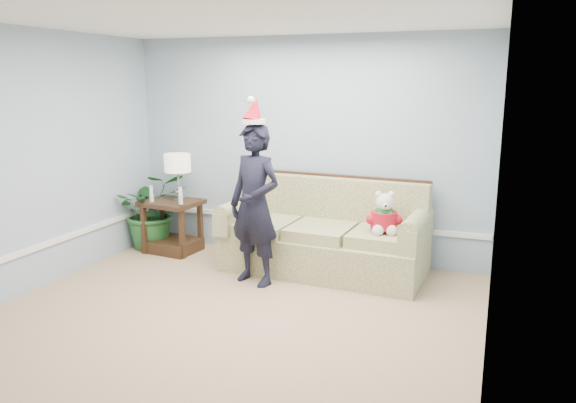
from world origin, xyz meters
The scene contains 10 objects.
room_shell centered at (0.00, 0.00, 1.35)m, with size 4.54×5.04×2.74m.
wainscot_trim centered at (-1.18, 1.18, 0.45)m, with size 4.49×4.99×0.06m.
sofa centered at (0.42, 2.03, 0.38)m, with size 2.34×1.10×1.07m.
side_table centered at (-1.63, 2.03, 0.26)m, with size 0.75×0.65×0.67m.
table_lamp centered at (-1.56, 2.11, 1.12)m, with size 0.33×0.33×0.59m.
candle_pair centered at (-1.61, 1.89, 0.77)m, with size 0.48×0.05×0.21m.
houseplant centered at (-1.98, 2.11, 0.50)m, with size 0.91×0.79×1.01m, color #235F2A.
man centered at (-0.16, 1.36, 0.87)m, with size 0.63×0.42×1.74m, color black.
santa_hat centered at (-0.16, 1.37, 1.86)m, with size 0.32×0.35×0.29m.
teddy_bear centered at (1.13, 1.85, 0.73)m, with size 0.35×0.36×0.46m.
Camera 1 is at (2.25, -3.98, 2.16)m, focal length 35.00 mm.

